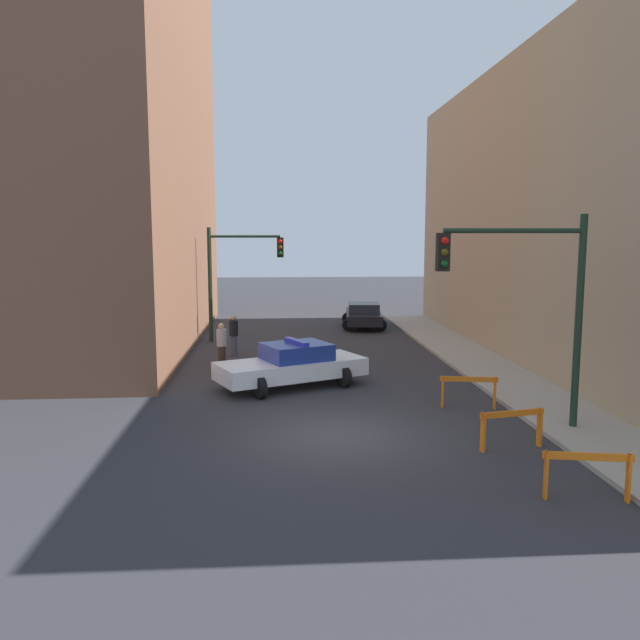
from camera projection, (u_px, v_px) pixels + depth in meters
The scene contains 12 objects.
ground_plane at pixel (336, 435), 15.12m from camera, with size 120.00×120.00×0.00m, color #2D2D33.
sidewalk_right at pixel (583, 427), 15.56m from camera, with size 2.40×44.00×0.12m.
building_corner_left at pixel (26, 79), 26.58m from camera, with size 14.00×20.00×22.94m.
traffic_light_near at pixel (533, 289), 14.94m from camera, with size 3.64×0.35×5.20m.
traffic_light_far at pixel (234, 267), 28.28m from camera, with size 3.44×0.35×5.20m.
police_car at pixel (293, 365), 19.90m from camera, with size 5.04×3.64×1.52m.
parked_car_near at pixel (364, 315), 33.02m from camera, with size 2.56×4.46×1.31m.
pedestrian_crossing at pixel (222, 345), 22.75m from camera, with size 0.50×0.50×1.66m.
pedestrian_corner at pixel (234, 335), 25.12m from camera, with size 0.51×0.51×1.66m.
barrier_front at pixel (587, 468), 11.30m from camera, with size 1.58×0.43×0.90m.
barrier_mid at pixel (512, 423), 14.05m from camera, with size 1.58×0.44×0.90m.
barrier_back at pixel (469, 387), 17.43m from camera, with size 1.59×0.41×0.90m.
Camera 1 is at (-1.46, -14.55, 4.77)m, focal length 35.00 mm.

